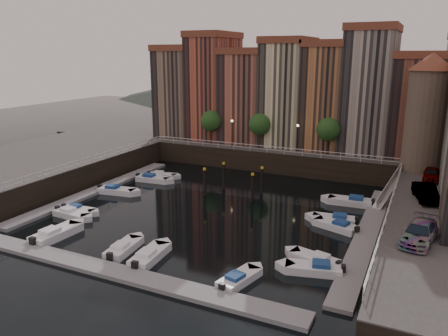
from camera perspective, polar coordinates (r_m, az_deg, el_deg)
The scene contains 31 objects.
ground at distance 48.91m, azimuth -0.87°, elevation -5.18°, with size 200.00×200.00×0.00m, color black.
quay_far at distance 71.87m, azimuth 8.29°, elevation 2.41°, with size 80.00×20.00×3.00m, color black.
quay_left at distance 64.05m, azimuth -24.84°, elevation -0.34°, with size 20.00×36.00×3.00m, color black.
dock_left at distance 56.78m, azimuth -16.19°, elevation -2.74°, with size 2.00×28.00×0.35m, color gray.
dock_right at distance 43.71m, azimuth 18.17°, elevation -8.21°, with size 2.00×28.00×0.35m, color gray.
dock_near at distance 35.67m, azimuth -13.30°, elevation -13.24°, with size 30.00×2.00×0.35m, color gray.
mountains at distance 152.65m, azimuth 18.57°, elevation 10.73°, with size 145.00×100.00×18.00m.
far_terrace at distance 67.19m, azimuth 10.69°, elevation 9.62°, with size 48.70×10.30×17.50m.
corner_tower at distance 56.14m, azimuth 24.98°, elevation 6.76°, with size 5.20×5.20×13.80m.
promenade_trees at distance 64.07m, azimuth 5.24°, elevation 5.63°, with size 21.20×3.20×5.20m.
street_lamps at distance 63.14m, azimuth 5.20°, elevation 4.87°, with size 10.36×0.36×4.18m.
railings at distance 52.03m, azimuth 1.49°, elevation 0.41°, with size 36.08×34.04×0.52m.
gangway at distance 53.44m, azimuth 20.84°, elevation -2.27°, with size 2.78×8.32×3.73m.
mooring_pilings at distance 52.61m, azimuth 1.50°, elevation -1.85°, with size 6.39×3.85×3.78m.
boat_left_0 at distance 48.76m, azimuth -19.30°, elevation -5.68°, with size 4.51×1.92×1.02m.
boat_left_1 at distance 49.76m, azimuth -18.54°, elevation -5.24°, with size 4.14×1.71×0.94m.
boat_left_2 at distance 55.16m, azimuth -13.88°, elevation -2.88°, with size 5.00×2.45×1.12m.
boat_left_3 at distance 59.31m, azimuth -9.34°, elevation -1.40°, with size 4.85×2.17×1.10m.
boat_left_4 at distance 60.97m, azimuth -8.14°, elevation -0.96°, with size 4.25×2.30×0.95m.
boat_right_0 at distance 35.74m, azimuth 11.77°, elevation -12.76°, with size 4.74×2.65×1.06m.
boat_right_1 at distance 37.27m, azimuth 11.84°, elevation -11.59°, with size 4.45×2.58×1.00m.
boat_right_2 at distance 44.38m, azimuth 14.49°, elevation -7.32°, with size 4.66×2.95×1.05m.
boat_right_3 at distance 46.02m, azimuth 14.27°, elevation -6.51°, with size 4.59×2.10×1.03m.
boat_right_4 at distance 51.75m, azimuth 16.26°, elevation -4.20°, with size 5.12×2.15×1.16m.
boat_near_0 at distance 43.96m, azimuth -21.17°, elevation -8.02°, with size 2.20×5.31×1.21m.
boat_near_1 at distance 39.37m, azimuth -13.00°, elevation -10.16°, with size 2.09×4.58×1.03m.
boat_near_2 at distance 37.53m, azimuth -9.71°, elevation -11.23°, with size 2.11×4.87×1.10m.
boat_near_3 at distance 33.72m, azimuth 1.93°, elevation -14.27°, with size 2.46×4.31×0.96m.
car_a at distance 53.17m, azimuth 25.44°, elevation -0.83°, with size 1.67×4.15×1.41m, color gray.
car_b at distance 45.78m, azimuth 24.84°, elevation -3.02°, with size 1.66×4.75×1.57m, color gray.
car_c at distance 35.70m, azimuth 24.12°, elevation -7.85°, with size 2.09×5.14×1.49m, color gray.
Camera 1 is at (20.28, -41.26, 16.69)m, focal length 35.00 mm.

